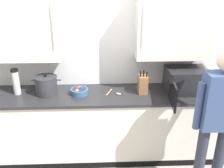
% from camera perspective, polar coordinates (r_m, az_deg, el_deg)
% --- Properties ---
extents(back_wall_tiled, '(3.74, 0.44, 2.82)m').
position_cam_1_polar(back_wall_tiled, '(3.23, -2.95, 9.76)').
color(back_wall_tiled, white).
rests_on(back_wall_tiled, ground_plane).
extents(counter_unit, '(3.25, 0.64, 0.91)m').
position_cam_1_polar(counter_unit, '(3.37, -2.61, -9.25)').
color(counter_unit, beige).
rests_on(counter_unit, ground_plane).
extents(microwave_oven, '(0.62, 0.80, 0.30)m').
position_cam_1_polar(microwave_oven, '(3.29, 16.49, 0.78)').
color(microwave_oven, black).
rests_on(microwave_oven, counter_unit).
extents(fruit_bowl, '(0.22, 0.22, 0.10)m').
position_cam_1_polar(fruit_bowl, '(3.15, -7.39, -1.57)').
color(fruit_bowl, '#335684').
rests_on(fruit_bowl, counter_unit).
extents(thermos_flask, '(0.09, 0.09, 0.33)m').
position_cam_1_polar(thermos_flask, '(3.30, -20.89, 0.50)').
color(thermos_flask, '#B7BABF').
rests_on(thermos_flask, counter_unit).
extents(stock_pot, '(0.37, 0.27, 0.26)m').
position_cam_1_polar(stock_pot, '(3.20, -14.62, -0.27)').
color(stock_pot, '#2D2D33').
rests_on(stock_pot, counter_unit).
extents(knife_block, '(0.11, 0.15, 0.30)m').
position_cam_1_polar(knife_block, '(3.15, 6.98, -0.07)').
color(knife_block, brown).
rests_on(knife_block, counter_unit).
extents(wooden_spoon, '(0.20, 0.18, 0.02)m').
position_cam_1_polar(wooden_spoon, '(3.14, 0.49, -2.07)').
color(wooden_spoon, tan).
rests_on(wooden_spoon, counter_unit).
extents(person_figure, '(0.44, 0.60, 1.68)m').
position_cam_1_polar(person_figure, '(2.68, 22.60, -6.70)').
color(person_figure, '#282D3D').
rests_on(person_figure, ground_plane).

